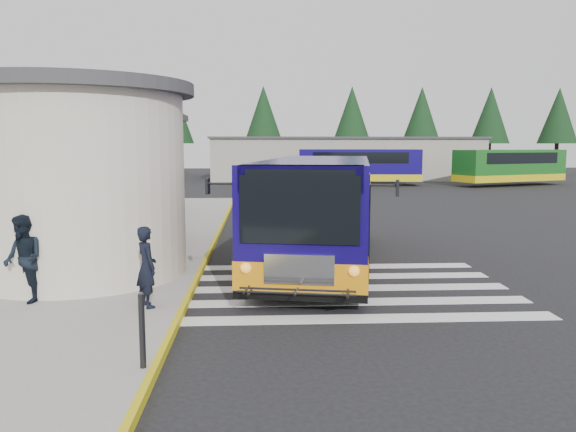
{
  "coord_description": "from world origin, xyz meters",
  "views": [
    {
      "loc": [
        -2.45,
        -13.9,
        3.43
      ],
      "look_at": [
        -1.78,
        -0.5,
        1.73
      ],
      "focal_mm": 35.0,
      "sensor_mm": 36.0,
      "label": 1
    }
  ],
  "objects_px": {
    "transit_bus": "(318,214)",
    "far_bus_b": "(510,166)",
    "pedestrian_a": "(147,267)",
    "far_bus_a": "(359,165)",
    "pedestrian_b": "(23,259)",
    "bollard": "(142,331)"
  },
  "relations": [
    {
      "from": "transit_bus",
      "to": "far_bus_b",
      "type": "xyz_separation_m",
      "value": [
        19.52,
        30.77,
        0.25
      ]
    },
    {
      "from": "transit_bus",
      "to": "pedestrian_a",
      "type": "distance_m",
      "value": 6.15
    },
    {
      "from": "pedestrian_a",
      "to": "far_bus_a",
      "type": "height_order",
      "value": "far_bus_a"
    },
    {
      "from": "transit_bus",
      "to": "pedestrian_b",
      "type": "distance_m",
      "value": 7.84
    },
    {
      "from": "pedestrian_b",
      "to": "far_bus_b",
      "type": "distance_m",
      "value": 43.66
    },
    {
      "from": "far_bus_b",
      "to": "transit_bus",
      "type": "bearing_deg",
      "value": 125.98
    },
    {
      "from": "pedestrian_a",
      "to": "far_bus_a",
      "type": "relative_size",
      "value": 0.16
    },
    {
      "from": "transit_bus",
      "to": "far_bus_b",
      "type": "bearing_deg",
      "value": 68.07
    },
    {
      "from": "far_bus_a",
      "to": "transit_bus",
      "type": "bearing_deg",
      "value": 173.73
    },
    {
      "from": "transit_bus",
      "to": "pedestrian_b",
      "type": "xyz_separation_m",
      "value": [
        -6.61,
        -4.19,
        -0.37
      ]
    },
    {
      "from": "transit_bus",
      "to": "far_bus_a",
      "type": "height_order",
      "value": "far_bus_a"
    },
    {
      "from": "transit_bus",
      "to": "bollard",
      "type": "relative_size",
      "value": 9.83
    },
    {
      "from": "pedestrian_b",
      "to": "far_bus_b",
      "type": "relative_size",
      "value": 0.18
    },
    {
      "from": "transit_bus",
      "to": "far_bus_a",
      "type": "relative_size",
      "value": 1.05
    },
    {
      "from": "bollard",
      "to": "far_bus_b",
      "type": "bearing_deg",
      "value": 59.29
    },
    {
      "from": "pedestrian_b",
      "to": "far_bus_b",
      "type": "bearing_deg",
      "value": 101.58
    },
    {
      "from": "pedestrian_a",
      "to": "bollard",
      "type": "bearing_deg",
      "value": 159.81
    },
    {
      "from": "bollard",
      "to": "far_bus_a",
      "type": "bearing_deg",
      "value": 75.53
    },
    {
      "from": "far_bus_a",
      "to": "pedestrian_a",
      "type": "bearing_deg",
      "value": 169.34
    },
    {
      "from": "transit_bus",
      "to": "far_bus_b",
      "type": "relative_size",
      "value": 1.05
    },
    {
      "from": "pedestrian_a",
      "to": "far_bus_b",
      "type": "relative_size",
      "value": 0.16
    },
    {
      "from": "pedestrian_b",
      "to": "far_bus_a",
      "type": "distance_m",
      "value": 38.52
    }
  ]
}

